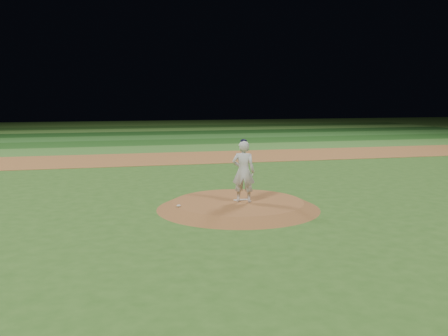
# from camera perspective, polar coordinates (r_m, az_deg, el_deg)

# --- Properties ---
(ground) EXTENTS (120.00, 120.00, 0.00)m
(ground) POSITION_cam_1_polar(r_m,az_deg,el_deg) (16.94, 1.63, -4.64)
(ground) COLOR #305D1E
(ground) RESTS_ON ground
(infield_dirt_band) EXTENTS (70.00, 6.00, 0.02)m
(infield_dirt_band) POSITION_cam_1_polar(r_m,az_deg,el_deg) (30.46, -5.42, 1.14)
(infield_dirt_band) COLOR #965D2E
(infield_dirt_band) RESTS_ON ground
(outfield_stripe_0) EXTENTS (70.00, 5.00, 0.02)m
(outfield_stripe_0) POSITION_cam_1_polar(r_m,az_deg,el_deg) (35.88, -6.72, 2.20)
(outfield_stripe_0) COLOR #3B732A
(outfield_stripe_0) RESTS_ON ground
(outfield_stripe_1) EXTENTS (70.00, 5.00, 0.02)m
(outfield_stripe_1) POSITION_cam_1_polar(r_m,az_deg,el_deg) (40.82, -7.60, 2.92)
(outfield_stripe_1) COLOR #1D4D18
(outfield_stripe_1) RESTS_ON ground
(outfield_stripe_2) EXTENTS (70.00, 5.00, 0.02)m
(outfield_stripe_2) POSITION_cam_1_polar(r_m,az_deg,el_deg) (45.78, -8.30, 3.48)
(outfield_stripe_2) COLOR #2B6625
(outfield_stripe_2) RESTS_ON ground
(outfield_stripe_3) EXTENTS (70.00, 5.00, 0.02)m
(outfield_stripe_3) POSITION_cam_1_polar(r_m,az_deg,el_deg) (50.74, -8.85, 3.94)
(outfield_stripe_3) COLOR #164115
(outfield_stripe_3) RESTS_ON ground
(outfield_stripe_4) EXTENTS (70.00, 5.00, 0.02)m
(outfield_stripe_4) POSITION_cam_1_polar(r_m,az_deg,el_deg) (55.71, -9.31, 4.31)
(outfield_stripe_4) COLOR #437A2C
(outfield_stripe_4) RESTS_ON ground
(outfield_stripe_5) EXTENTS (70.00, 5.00, 0.02)m
(outfield_stripe_5) POSITION_cam_1_polar(r_m,az_deg,el_deg) (60.68, -9.70, 4.62)
(outfield_stripe_5) COLOR #1E4516
(outfield_stripe_5) RESTS_ON ground
(pitchers_mound) EXTENTS (5.50, 5.50, 0.25)m
(pitchers_mound) POSITION_cam_1_polar(r_m,az_deg,el_deg) (16.91, 1.63, -4.22)
(pitchers_mound) COLOR brown
(pitchers_mound) RESTS_ON ground
(pitching_rubber) EXTENTS (0.54, 0.15, 0.03)m
(pitching_rubber) POSITION_cam_1_polar(r_m,az_deg,el_deg) (17.04, 2.01, -3.65)
(pitching_rubber) COLOR silver
(pitching_rubber) RESTS_ON pitchers_mound
(rosin_bag) EXTENTS (0.13, 0.13, 0.07)m
(rosin_bag) POSITION_cam_1_polar(r_m,az_deg,el_deg) (16.09, -5.21, -4.32)
(rosin_bag) COLOR beige
(rosin_bag) RESTS_ON pitchers_mound
(pitcher_on_mound) EXTENTS (0.89, 0.75, 2.12)m
(pitcher_on_mound) POSITION_cam_1_polar(r_m,az_deg,el_deg) (16.59, 2.24, -0.37)
(pitcher_on_mound) COLOR silver
(pitcher_on_mound) RESTS_ON pitchers_mound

